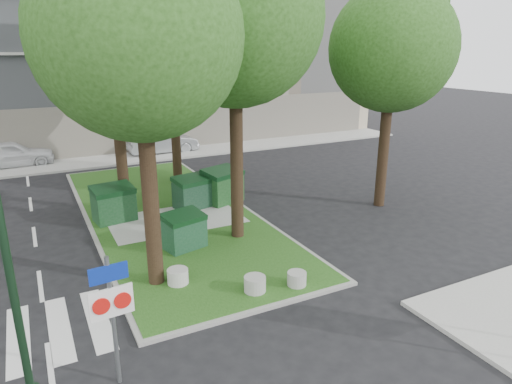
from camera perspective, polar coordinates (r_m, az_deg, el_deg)
ground at (r=12.11m, az=-1.91°, el=-15.13°), size 120.00×120.00×0.00m
median_island at (r=19.03m, az=-10.88°, el=-2.61°), size 6.00×16.00×0.12m
median_kerb at (r=19.03m, az=-10.88°, el=-2.64°), size 6.30×16.30×0.10m
building_sidewalk at (r=28.80m, az=-17.86°, el=3.80°), size 42.00×3.00×0.12m
zebra_crossing at (r=12.59m, az=-21.27°, el=-15.05°), size 5.00×3.00×0.01m
apartment_building at (r=35.52m, az=-21.35°, el=18.90°), size 41.00×12.00×16.00m
tree_median_near_left at (r=12.16m, az=-14.32°, el=20.74°), size 5.20×5.20×10.53m
tree_median_mid at (r=18.60m, az=-17.55°, el=18.22°), size 4.80×4.80×9.99m
tree_median_far at (r=22.35m, az=-10.69°, el=21.94°), size 5.80×5.80×11.93m
tree_street_right at (r=19.58m, az=16.87°, el=18.22°), size 5.00×5.00×10.06m
dumpster_a at (r=18.38m, az=-17.36°, el=-1.39°), size 1.67×1.28×1.43m
dumpster_b at (r=15.42m, az=-9.00°, el=-4.80°), size 1.53×1.24×1.25m
dumpster_c at (r=19.15m, az=-7.96°, el=-0.06°), size 1.65×1.32×1.37m
dumpster_d at (r=19.71m, az=-4.18°, el=0.79°), size 1.92×1.62×1.51m
bollard_left at (r=13.38m, az=-9.75°, el=-10.34°), size 0.60×0.60×0.43m
bollard_right at (r=13.16m, az=5.12°, el=-10.73°), size 0.54×0.54×0.39m
bollard_mid at (r=12.80m, az=-0.14°, el=-11.41°), size 0.61×0.61×0.43m
litter_bin at (r=20.92m, az=-4.90°, el=0.65°), size 0.38×0.38×0.66m
traffic_sign_pole at (r=9.51m, az=-17.63°, el=-13.21°), size 0.85×0.12×2.83m
car_white at (r=29.32m, az=-28.37°, el=4.18°), size 4.62×2.06×1.54m
car_silver at (r=29.94m, az=-11.56°, el=6.12°), size 4.46×1.65×1.46m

